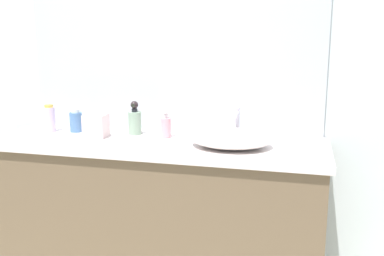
% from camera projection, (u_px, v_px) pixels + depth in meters
% --- Properties ---
extents(bathroom_wall_rear, '(6.00, 0.06, 2.60)m').
position_uv_depth(bathroom_wall_rear, '(159.00, 59.00, 2.48)').
color(bathroom_wall_rear, silver).
rests_on(bathroom_wall_rear, ground).
extents(vanity_counter, '(1.73, 0.56, 0.90)m').
position_uv_depth(vanity_counter, '(157.00, 223.00, 2.33)').
color(vanity_counter, brown).
rests_on(vanity_counter, ground).
extents(wall_mirror_panel, '(1.67, 0.01, 1.25)m').
position_uv_depth(wall_mirror_panel, '(171.00, 17.00, 2.37)').
color(wall_mirror_panel, '#B2BCC6').
rests_on(wall_mirror_panel, vanity_counter).
extents(sink_basin, '(0.40, 0.33, 0.08)m').
position_uv_depth(sink_basin, '(231.00, 138.00, 2.11)').
color(sink_basin, silver).
rests_on(sink_basin, vanity_counter).
extents(faucet, '(0.03, 0.12, 0.17)m').
position_uv_depth(faucet, '(237.00, 120.00, 2.27)').
color(faucet, silver).
rests_on(faucet, vanity_counter).
extents(soap_dispenser, '(0.05, 0.05, 0.15)m').
position_uv_depth(soap_dispenser, '(166.00, 126.00, 2.29)').
color(soap_dispenser, pink).
rests_on(soap_dispenser, vanity_counter).
extents(lotion_bottle, '(0.07, 0.07, 0.13)m').
position_uv_depth(lotion_bottle, '(76.00, 121.00, 2.43)').
color(lotion_bottle, '#4770A3').
rests_on(lotion_bottle, vanity_counter).
extents(perfume_bottle, '(0.07, 0.07, 0.15)m').
position_uv_depth(perfume_bottle, '(50.00, 119.00, 2.43)').
color(perfume_bottle, silver).
rests_on(perfume_bottle, vanity_counter).
extents(spray_can, '(0.07, 0.07, 0.18)m').
position_uv_depth(spray_can, '(135.00, 121.00, 2.36)').
color(spray_can, gray).
rests_on(spray_can, vanity_counter).
extents(tissue_box, '(0.12, 0.12, 0.16)m').
position_uv_depth(tissue_box, '(96.00, 124.00, 2.30)').
color(tissue_box, beige).
rests_on(tissue_box, vanity_counter).
extents(candle_jar, '(0.06, 0.06, 0.03)m').
position_uv_depth(candle_jar, '(26.00, 131.00, 2.39)').
color(candle_jar, silver).
rests_on(candle_jar, vanity_counter).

